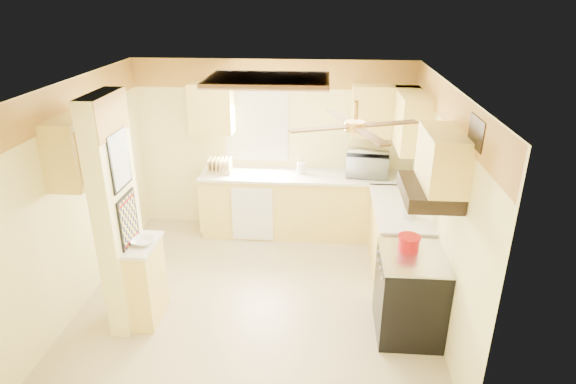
# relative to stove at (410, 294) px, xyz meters

# --- Properties ---
(floor) EXTENTS (4.00, 4.00, 0.00)m
(floor) POSITION_rel_stove_xyz_m (-1.67, 0.55, -0.46)
(floor) COLOR tan
(floor) RESTS_ON ground
(ceiling) EXTENTS (4.00, 4.00, 0.00)m
(ceiling) POSITION_rel_stove_xyz_m (-1.67, 0.55, 2.04)
(ceiling) COLOR white
(ceiling) RESTS_ON wall_back
(wall_back) EXTENTS (4.00, 0.00, 4.00)m
(wall_back) POSITION_rel_stove_xyz_m (-1.67, 2.45, 0.79)
(wall_back) COLOR #FCED9A
(wall_back) RESTS_ON floor
(wall_front) EXTENTS (4.00, 0.00, 4.00)m
(wall_front) POSITION_rel_stove_xyz_m (-1.67, -1.35, 0.79)
(wall_front) COLOR #FCED9A
(wall_front) RESTS_ON floor
(wall_left) EXTENTS (0.00, 3.80, 3.80)m
(wall_left) POSITION_rel_stove_xyz_m (-3.67, 0.55, 0.79)
(wall_left) COLOR #FCED9A
(wall_left) RESTS_ON floor
(wall_right) EXTENTS (0.00, 3.80, 3.80)m
(wall_right) POSITION_rel_stove_xyz_m (0.33, 0.55, 0.79)
(wall_right) COLOR #FCED9A
(wall_right) RESTS_ON floor
(wallpaper_border) EXTENTS (4.00, 0.02, 0.40)m
(wallpaper_border) POSITION_rel_stove_xyz_m (-1.67, 2.43, 1.84)
(wallpaper_border) COLOR #F6BD48
(wallpaper_border) RESTS_ON wall_back
(partition_column) EXTENTS (0.20, 0.70, 2.50)m
(partition_column) POSITION_rel_stove_xyz_m (-3.02, 0.00, 0.79)
(partition_column) COLOR #FCED9A
(partition_column) RESTS_ON floor
(partition_ledge) EXTENTS (0.25, 0.55, 0.90)m
(partition_ledge) POSITION_rel_stove_xyz_m (-2.80, 0.00, -0.01)
(partition_ledge) COLOR #FFE36B
(partition_ledge) RESTS_ON floor
(ledge_top) EXTENTS (0.28, 0.58, 0.04)m
(ledge_top) POSITION_rel_stove_xyz_m (-2.80, 0.00, 0.46)
(ledge_top) COLOR silver
(ledge_top) RESTS_ON partition_ledge
(lower_cabinets_back) EXTENTS (3.00, 0.60, 0.90)m
(lower_cabinets_back) POSITION_rel_stove_xyz_m (-1.17, 2.15, -0.01)
(lower_cabinets_back) COLOR #FFE36B
(lower_cabinets_back) RESTS_ON floor
(lower_cabinets_right) EXTENTS (0.60, 1.40, 0.90)m
(lower_cabinets_right) POSITION_rel_stove_xyz_m (0.03, 1.15, -0.01)
(lower_cabinets_right) COLOR #FFE36B
(lower_cabinets_right) RESTS_ON floor
(countertop_back) EXTENTS (3.04, 0.64, 0.04)m
(countertop_back) POSITION_rel_stove_xyz_m (-1.17, 2.14, 0.46)
(countertop_back) COLOR silver
(countertop_back) RESTS_ON lower_cabinets_back
(countertop_right) EXTENTS (0.64, 1.44, 0.04)m
(countertop_right) POSITION_rel_stove_xyz_m (0.02, 1.15, 0.46)
(countertop_right) COLOR silver
(countertop_right) RESTS_ON lower_cabinets_right
(dishwasher_panel) EXTENTS (0.58, 0.02, 0.80)m
(dishwasher_panel) POSITION_rel_stove_xyz_m (-1.92, 1.84, -0.03)
(dishwasher_panel) COLOR white
(dishwasher_panel) RESTS_ON lower_cabinets_back
(window) EXTENTS (0.92, 0.02, 1.02)m
(window) POSITION_rel_stove_xyz_m (-1.92, 2.44, 1.09)
(window) COLOR white
(window) RESTS_ON wall_back
(upper_cab_back_left) EXTENTS (0.60, 0.35, 0.70)m
(upper_cab_back_left) POSITION_rel_stove_xyz_m (-2.52, 2.27, 1.39)
(upper_cab_back_left) COLOR #FFE36B
(upper_cab_back_left) RESTS_ON wall_back
(upper_cab_back_right) EXTENTS (0.90, 0.35, 0.70)m
(upper_cab_back_right) POSITION_rel_stove_xyz_m (-0.12, 2.27, 1.39)
(upper_cab_back_right) COLOR #FFE36B
(upper_cab_back_right) RESTS_ON wall_back
(upper_cab_right) EXTENTS (0.35, 1.00, 0.70)m
(upper_cab_right) POSITION_rel_stove_xyz_m (0.16, 1.80, 1.39)
(upper_cab_right) COLOR #FFE36B
(upper_cab_right) RESTS_ON wall_right
(upper_cab_left_wall) EXTENTS (0.35, 0.75, 0.70)m
(upper_cab_left_wall) POSITION_rel_stove_xyz_m (-3.49, 0.30, 1.39)
(upper_cab_left_wall) COLOR #FFE36B
(upper_cab_left_wall) RESTS_ON wall_left
(upper_cab_over_stove) EXTENTS (0.35, 0.76, 0.52)m
(upper_cab_over_stove) POSITION_rel_stove_xyz_m (0.16, 0.00, 1.49)
(upper_cab_over_stove) COLOR #FFE36B
(upper_cab_over_stove) RESTS_ON wall_right
(stove) EXTENTS (0.68, 0.77, 0.92)m
(stove) POSITION_rel_stove_xyz_m (0.00, 0.00, 0.00)
(stove) COLOR black
(stove) RESTS_ON floor
(range_hood) EXTENTS (0.50, 0.76, 0.14)m
(range_hood) POSITION_rel_stove_xyz_m (0.07, 0.00, 1.16)
(range_hood) COLOR black
(range_hood) RESTS_ON upper_cab_over_stove
(poster_menu) EXTENTS (0.02, 0.42, 0.57)m
(poster_menu) POSITION_rel_stove_xyz_m (-2.91, 0.00, 1.39)
(poster_menu) COLOR black
(poster_menu) RESTS_ON partition_column
(poster_nashville) EXTENTS (0.02, 0.42, 0.57)m
(poster_nashville) POSITION_rel_stove_xyz_m (-2.91, 0.00, 0.74)
(poster_nashville) COLOR black
(poster_nashville) RESTS_ON partition_column
(ceiling_light_panel) EXTENTS (1.35, 0.95, 0.06)m
(ceiling_light_panel) POSITION_rel_stove_xyz_m (-1.57, 1.05, 2.00)
(ceiling_light_panel) COLOR brown
(ceiling_light_panel) RESTS_ON ceiling
(ceiling_fan) EXTENTS (1.15, 1.15, 0.26)m
(ceiling_fan) POSITION_rel_stove_xyz_m (-0.67, -0.15, 1.83)
(ceiling_fan) COLOR gold
(ceiling_fan) RESTS_ON ceiling
(vent_grate) EXTENTS (0.02, 0.40, 0.25)m
(vent_grate) POSITION_rel_stove_xyz_m (0.31, -0.35, 1.84)
(vent_grate) COLOR black
(vent_grate) RESTS_ON wall_right
(microwave) EXTENTS (0.62, 0.46, 0.32)m
(microwave) POSITION_rel_stove_xyz_m (-0.31, 2.19, 0.64)
(microwave) COLOR white
(microwave) RESTS_ON countertop_back
(bowl) EXTENTS (0.25, 0.25, 0.06)m
(bowl) POSITION_rel_stove_xyz_m (-2.78, -0.01, 0.51)
(bowl) COLOR white
(bowl) RESTS_ON ledge_top
(dutch_oven) EXTENTS (0.23, 0.23, 0.16)m
(dutch_oven) POSITION_rel_stove_xyz_m (-0.04, 0.12, 0.53)
(dutch_oven) COLOR #A30B0E
(dutch_oven) RESTS_ON stove
(kettle) EXTENTS (0.17, 0.17, 0.26)m
(kettle) POSITION_rel_stove_xyz_m (0.07, 0.84, 0.60)
(kettle) COLOR silver
(kettle) RESTS_ON countertop_right
(dish_rack) EXTENTS (0.36, 0.28, 0.20)m
(dish_rack) POSITION_rel_stove_xyz_m (-2.42, 2.15, 0.55)
(dish_rack) COLOR tan
(dish_rack) RESTS_ON countertop_back
(utensil_crock) EXTENTS (0.12, 0.12, 0.25)m
(utensil_crock) POSITION_rel_stove_xyz_m (-1.25, 2.20, 0.56)
(utensil_crock) COLOR white
(utensil_crock) RESTS_ON countertop_back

